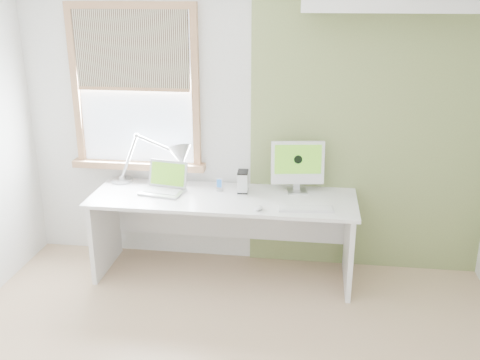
% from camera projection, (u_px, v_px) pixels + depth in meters
% --- Properties ---
extents(room, '(4.04, 3.54, 2.64)m').
position_uv_depth(room, '(214.00, 191.00, 2.99)').
color(room, tan).
rests_on(room, ground).
extents(accent_wall, '(2.00, 0.02, 2.60)m').
position_uv_depth(accent_wall, '(371.00, 124.00, 4.48)').
color(accent_wall, olive).
rests_on(accent_wall, room).
extents(window, '(1.20, 0.14, 1.42)m').
position_uv_depth(window, '(135.00, 89.00, 4.63)').
color(window, '#A4744F').
rests_on(window, room).
extents(desk, '(2.20, 0.70, 0.73)m').
position_uv_depth(desk, '(224.00, 215.00, 4.61)').
color(desk, white).
rests_on(desk, room).
extents(desk_lamp, '(0.80, 0.32, 0.45)m').
position_uv_depth(desk_lamp, '(169.00, 159.00, 4.70)').
color(desk_lamp, silver).
rests_on(desk_lamp, desk).
extents(laptop, '(0.39, 0.34, 0.24)m').
position_uv_depth(laptop, '(165.00, 184.00, 4.59)').
color(laptop, silver).
rests_on(laptop, desk).
extents(phone_dock, '(0.07, 0.07, 0.12)m').
position_uv_depth(phone_dock, '(219.00, 187.00, 4.61)').
color(phone_dock, silver).
rests_on(phone_dock, desk).
extents(external_drive, '(0.09, 0.14, 0.18)m').
position_uv_depth(external_drive, '(243.00, 181.00, 4.57)').
color(external_drive, silver).
rests_on(external_drive, desk).
extents(imac, '(0.45, 0.17, 0.44)m').
position_uv_depth(imac, '(298.00, 164.00, 4.53)').
color(imac, silver).
rests_on(imac, desk).
extents(keyboard, '(0.44, 0.16, 0.02)m').
position_uv_depth(keyboard, '(306.00, 209.00, 4.22)').
color(keyboard, white).
rests_on(keyboard, desk).
extents(mouse, '(0.08, 0.11, 0.03)m').
position_uv_depth(mouse, '(259.00, 208.00, 4.21)').
color(mouse, white).
rests_on(mouse, desk).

